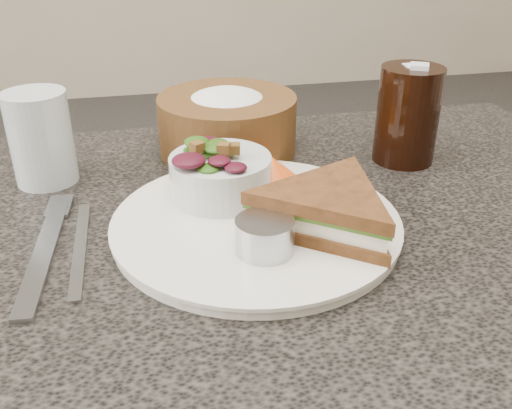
{
  "coord_description": "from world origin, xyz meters",
  "views": [
    {
      "loc": [
        -0.1,
        -0.5,
        1.06
      ],
      "look_at": [
        0.01,
        0.01,
        0.78
      ],
      "focal_mm": 40.0,
      "sensor_mm": 36.0,
      "label": 1
    }
  ],
  "objects_px": {
    "cola_glass": "(408,111)",
    "dressing_ramekin": "(265,236)",
    "water_glass": "(41,138)",
    "bread_basket": "(227,115)",
    "dinner_plate": "(256,224)",
    "salad_bowl": "(220,169)",
    "sandwich": "(328,209)"
  },
  "relations": [
    {
      "from": "cola_glass",
      "to": "dressing_ramekin",
      "type": "bearing_deg",
      "value": -139.4
    },
    {
      "from": "water_glass",
      "to": "dressing_ramekin",
      "type": "bearing_deg",
      "value": -46.52
    },
    {
      "from": "dressing_ramekin",
      "to": "bread_basket",
      "type": "relative_size",
      "value": 0.3
    },
    {
      "from": "dressing_ramekin",
      "to": "cola_glass",
      "type": "xyz_separation_m",
      "value": [
        0.24,
        0.2,
        0.04
      ]
    },
    {
      "from": "cola_glass",
      "to": "water_glass",
      "type": "distance_m",
      "value": 0.47
    },
    {
      "from": "dressing_ramekin",
      "to": "cola_glass",
      "type": "distance_m",
      "value": 0.32
    },
    {
      "from": "bread_basket",
      "to": "water_glass",
      "type": "relative_size",
      "value": 1.66
    },
    {
      "from": "dressing_ramekin",
      "to": "bread_basket",
      "type": "xyz_separation_m",
      "value": [
        0.01,
        0.28,
        0.02
      ]
    },
    {
      "from": "dinner_plate",
      "to": "salad_bowl",
      "type": "xyz_separation_m",
      "value": [
        -0.03,
        0.06,
        0.04
      ]
    },
    {
      "from": "sandwich",
      "to": "cola_glass",
      "type": "bearing_deg",
      "value": 83.95
    },
    {
      "from": "bread_basket",
      "to": "water_glass",
      "type": "height_order",
      "value": "water_glass"
    },
    {
      "from": "bread_basket",
      "to": "dinner_plate",
      "type": "bearing_deg",
      "value": -91.8
    },
    {
      "from": "water_glass",
      "to": "sandwich",
      "type": "bearing_deg",
      "value": -35.35
    },
    {
      "from": "sandwich",
      "to": "salad_bowl",
      "type": "xyz_separation_m",
      "value": [
        -0.09,
        0.1,
        0.01
      ]
    },
    {
      "from": "dressing_ramekin",
      "to": "water_glass",
      "type": "height_order",
      "value": "water_glass"
    },
    {
      "from": "dressing_ramekin",
      "to": "water_glass",
      "type": "bearing_deg",
      "value": 133.48
    },
    {
      "from": "salad_bowl",
      "to": "dressing_ramekin",
      "type": "bearing_deg",
      "value": -79.81
    },
    {
      "from": "dinner_plate",
      "to": "bread_basket",
      "type": "distance_m",
      "value": 0.22
    },
    {
      "from": "sandwich",
      "to": "cola_glass",
      "type": "height_order",
      "value": "cola_glass"
    },
    {
      "from": "water_glass",
      "to": "cola_glass",
      "type": "bearing_deg",
      "value": -4.02
    },
    {
      "from": "sandwich",
      "to": "cola_glass",
      "type": "relative_size",
      "value": 1.27
    },
    {
      "from": "dinner_plate",
      "to": "dressing_ramekin",
      "type": "relative_size",
      "value": 5.3
    },
    {
      "from": "sandwich",
      "to": "dressing_ramekin",
      "type": "height_order",
      "value": "sandwich"
    },
    {
      "from": "sandwich",
      "to": "bread_basket",
      "type": "bearing_deg",
      "value": 140.22
    },
    {
      "from": "dinner_plate",
      "to": "cola_glass",
      "type": "height_order",
      "value": "cola_glass"
    },
    {
      "from": "dressing_ramekin",
      "to": "bread_basket",
      "type": "height_order",
      "value": "bread_basket"
    },
    {
      "from": "dressing_ramekin",
      "to": "bread_basket",
      "type": "bearing_deg",
      "value": 87.55
    },
    {
      "from": "sandwich",
      "to": "bread_basket",
      "type": "height_order",
      "value": "bread_basket"
    },
    {
      "from": "dinner_plate",
      "to": "salad_bowl",
      "type": "height_order",
      "value": "salad_bowl"
    },
    {
      "from": "salad_bowl",
      "to": "bread_basket",
      "type": "distance_m",
      "value": 0.16
    },
    {
      "from": "dinner_plate",
      "to": "dressing_ramekin",
      "type": "distance_m",
      "value": 0.07
    },
    {
      "from": "dinner_plate",
      "to": "bread_basket",
      "type": "xyz_separation_m",
      "value": [
        0.01,
        0.22,
        0.05
      ]
    }
  ]
}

